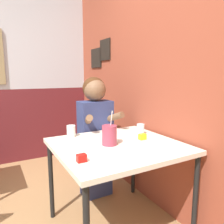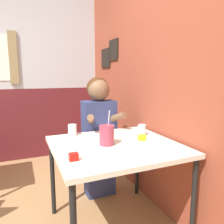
% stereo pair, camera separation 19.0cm
% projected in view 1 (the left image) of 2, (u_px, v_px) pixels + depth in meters
% --- Properties ---
extents(brick_wall_right, '(0.08, 4.27, 2.70)m').
position_uv_depth(brick_wall_right, '(121.00, 71.00, 2.67)').
color(brick_wall_right, brown).
rests_on(brick_wall_right, ground_plane).
extents(main_table, '(0.98, 0.92, 0.75)m').
position_uv_depth(main_table, '(118.00, 151.00, 1.77)').
color(main_table, beige).
rests_on(main_table, ground_plane).
extents(person_seated, '(0.42, 0.42, 1.29)m').
position_uv_depth(person_seated, '(95.00, 132.00, 2.31)').
color(person_seated, navy).
rests_on(person_seated, ground_plane).
extents(cocktail_pitcher, '(0.12, 0.12, 0.28)m').
position_uv_depth(cocktail_pitcher, '(109.00, 135.00, 1.73)').
color(cocktail_pitcher, '#99384C').
rests_on(cocktail_pitcher, main_table).
extents(glass_near_pitcher, '(0.07, 0.07, 0.10)m').
position_uv_depth(glass_near_pitcher, '(141.00, 129.00, 2.05)').
color(glass_near_pitcher, silver).
rests_on(glass_near_pitcher, main_table).
extents(glass_center, '(0.08, 0.08, 0.10)m').
position_uv_depth(glass_center, '(71.00, 131.00, 1.96)').
color(glass_center, silver).
rests_on(glass_center, main_table).
extents(condiment_ketchup, '(0.06, 0.04, 0.05)m').
position_uv_depth(condiment_ketchup, '(82.00, 158.00, 1.39)').
color(condiment_ketchup, '#B7140F').
rests_on(condiment_ketchup, main_table).
extents(condiment_mustard, '(0.06, 0.04, 0.05)m').
position_uv_depth(condiment_mustard, '(142.00, 137.00, 1.88)').
color(condiment_mustard, yellow).
rests_on(condiment_mustard, main_table).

